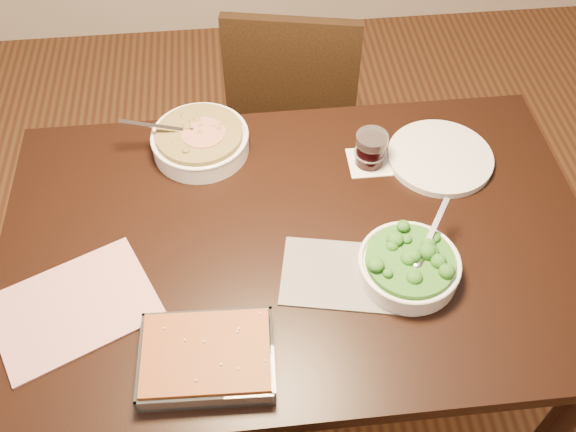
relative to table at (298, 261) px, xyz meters
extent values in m
plane|color=#462214|center=(0.00, 0.00, -0.65)|extent=(4.00, 4.00, 0.00)
cube|color=black|center=(0.00, 0.00, 0.08)|extent=(1.40, 0.90, 0.04)
cube|color=black|center=(0.00, 0.00, 0.01)|extent=(1.26, 0.76, 0.08)
cylinder|color=black|center=(0.62, -0.37, -0.30)|extent=(0.07, 0.07, 0.71)
cylinder|color=black|center=(-0.62, 0.37, -0.30)|extent=(0.07, 0.07, 0.71)
cylinder|color=black|center=(0.62, 0.37, -0.30)|extent=(0.07, 0.07, 0.71)
cube|color=#A62F3F|center=(-0.50, -0.14, 0.10)|extent=(0.40, 0.36, 0.01)
cube|color=#28272E|center=(0.08, -0.12, 0.10)|extent=(0.29, 0.24, 0.00)
cube|color=white|center=(0.21, 0.23, 0.10)|extent=(0.11, 0.11, 0.00)
cylinder|color=white|center=(-0.22, 0.32, 0.12)|extent=(0.25, 0.25, 0.05)
torus|color=white|center=(-0.22, 0.32, 0.15)|extent=(0.25, 0.25, 0.01)
cylinder|color=#3B2B10|center=(-0.22, 0.32, 0.15)|extent=(0.22, 0.22, 0.02)
cube|color=silver|center=(-0.30, 0.32, 0.17)|extent=(0.16, 0.01, 0.05)
cylinder|color=maroon|center=(-0.21, 0.31, 0.16)|extent=(0.12, 0.12, 0.00)
cylinder|color=white|center=(0.23, -0.13, 0.12)|extent=(0.22, 0.22, 0.04)
torus|color=white|center=(0.23, -0.13, 0.14)|extent=(0.23, 0.23, 0.01)
cylinder|color=#154911|center=(0.23, -0.13, 0.15)|extent=(0.20, 0.20, 0.02)
cube|color=silver|center=(0.27, -0.07, 0.16)|extent=(0.09, 0.13, 0.05)
cube|color=silver|center=(-0.22, -0.30, 0.10)|extent=(0.28, 0.21, 0.01)
cube|color=#59230C|center=(-0.22, -0.30, 0.12)|extent=(0.26, 0.19, 0.04)
cube|color=silver|center=(-0.22, -0.21, 0.12)|extent=(0.27, 0.02, 0.04)
cube|color=silver|center=(-0.22, -0.40, 0.12)|extent=(0.27, 0.02, 0.04)
cube|color=silver|center=(-0.09, -0.31, 0.12)|extent=(0.01, 0.20, 0.04)
cube|color=silver|center=(-0.35, -0.30, 0.12)|extent=(0.01, 0.20, 0.04)
cylinder|color=black|center=(0.21, 0.23, 0.13)|extent=(0.07, 0.07, 0.07)
cylinder|color=silver|center=(0.21, 0.23, 0.18)|extent=(0.08, 0.08, 0.02)
cylinder|color=silver|center=(0.40, 0.22, 0.10)|extent=(0.27, 0.27, 0.02)
cube|color=black|center=(0.10, 0.87, -0.23)|extent=(0.50, 0.50, 0.04)
cylinder|color=black|center=(0.31, 1.00, -0.45)|extent=(0.04, 0.04, 0.41)
cylinder|color=black|center=(0.23, 0.65, -0.45)|extent=(0.04, 0.04, 0.41)
cylinder|color=black|center=(-0.04, 1.08, -0.45)|extent=(0.04, 0.04, 0.41)
cylinder|color=black|center=(-0.12, 0.73, -0.45)|extent=(0.04, 0.04, 0.41)
cube|color=black|center=(0.06, 0.68, 0.01)|extent=(0.42, 0.12, 0.45)
camera|label=1|loc=(-0.12, -0.92, 1.29)|focal=40.00mm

